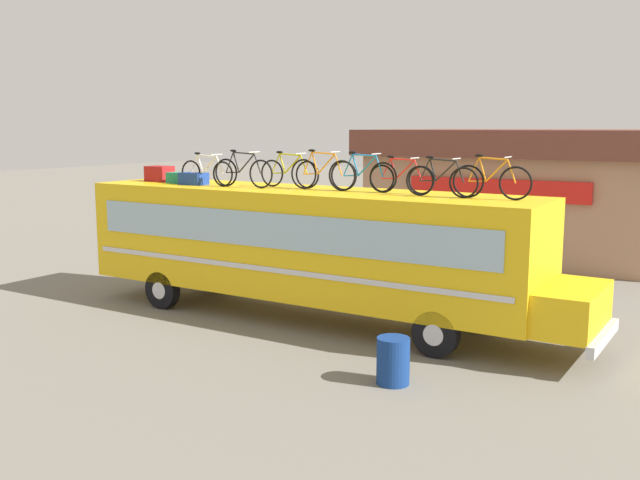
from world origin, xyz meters
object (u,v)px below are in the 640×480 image
object	(u,v)px
rooftop_bicycle_2	(243,172)
rooftop_bicycle_7	(441,180)
rooftop_bicycle_4	(322,173)
rooftop_bicycle_5	(363,175)
trash_bin	(393,361)
bus	(310,243)
luggage_bag_3	(194,179)
luggage_bag_2	(177,178)
rooftop_bicycle_3	(289,172)
luggage_bag_1	(160,174)
rooftop_bicycle_6	(401,178)
rooftop_bicycle_1	(206,172)
rooftop_bicycle_8	(491,181)

from	to	relation	value
rooftop_bicycle_2	rooftop_bicycle_7	bearing A→B (deg)	2.99
rooftop_bicycle_4	rooftop_bicycle_5	xyz separation A→B (m)	(1.03, 0.14, -0.01)
trash_bin	bus	bearing A→B (deg)	141.12
luggage_bag_3	trash_bin	bearing A→B (deg)	-20.75
luggage_bag_3	luggage_bag_2	bearing A→B (deg)	168.51
rooftop_bicycle_2	trash_bin	bearing A→B (deg)	-26.28
rooftop_bicycle_2	rooftop_bicycle_4	size ratio (longest dim) A/B	1.00
luggage_bag_2	rooftop_bicycle_3	bearing A→B (deg)	7.32
luggage_bag_1	luggage_bag_3	size ratio (longest dim) A/B	1.01
luggage_bag_1	rooftop_bicycle_2	world-z (taller)	rooftop_bicycle_2
luggage_bag_3	rooftop_bicycle_3	xyz separation A→B (m)	(2.65, 0.58, 0.22)
rooftop_bicycle_5	rooftop_bicycle_7	distance (m)	2.08
luggage_bag_2	trash_bin	size ratio (longest dim) A/B	0.58
rooftop_bicycle_6	rooftop_bicycle_2	bearing A→B (deg)	-172.21
luggage_bag_1	rooftop_bicycle_7	distance (m)	8.42
rooftop_bicycle_6	rooftop_bicycle_1	bearing A→B (deg)	-172.80
trash_bin	luggage_bag_3	bearing A→B (deg)	159.25
rooftop_bicycle_8	rooftop_bicycle_7	bearing A→B (deg)	-172.52
rooftop_bicycle_4	luggage_bag_3	bearing A→B (deg)	-173.60
luggage_bag_2	rooftop_bicycle_2	distance (m)	2.36
rooftop_bicycle_5	rooftop_bicycle_1	bearing A→B (deg)	-171.62
rooftop_bicycle_3	luggage_bag_2	bearing A→B (deg)	-172.68
rooftop_bicycle_4	rooftop_bicycle_7	distance (m)	3.10
luggage_bag_1	rooftop_bicycle_4	world-z (taller)	rooftop_bicycle_4
rooftop_bicycle_3	trash_bin	world-z (taller)	rooftop_bicycle_3
rooftop_bicycle_7	rooftop_bicycle_8	bearing A→B (deg)	7.48
luggage_bag_1	rooftop_bicycle_1	world-z (taller)	rooftop_bicycle_1
rooftop_bicycle_2	rooftop_bicycle_4	world-z (taller)	rooftop_bicycle_4
luggage_bag_2	rooftop_bicycle_6	world-z (taller)	rooftop_bicycle_6
luggage_bag_2	rooftop_bicycle_5	distance (m)	5.49
luggage_bag_3	rooftop_bicycle_7	distance (m)	6.83
rooftop_bicycle_4	trash_bin	xyz separation A→B (m)	(3.49, -3.15, -3.18)
luggage_bag_2	trash_bin	xyz separation A→B (m)	(7.92, -2.88, -2.92)
luggage_bag_1	luggage_bag_3	bearing A→B (deg)	-13.69
luggage_bag_3	rooftop_bicycle_1	size ratio (longest dim) A/B	0.40
luggage_bag_2	rooftop_bicycle_8	distance (m)	8.61
rooftop_bicycle_7	luggage_bag_2	bearing A→B (deg)	-178.84
luggage_bag_1	luggage_bag_2	world-z (taller)	luggage_bag_1
trash_bin	rooftop_bicycle_7	bearing A→B (deg)	97.33
luggage_bag_3	rooftop_bicycle_2	bearing A→B (deg)	0.94
rooftop_bicycle_8	rooftop_bicycle_3	bearing A→B (deg)	178.47
rooftop_bicycle_2	rooftop_bicycle_3	xyz separation A→B (m)	(1.02, 0.55, -0.01)
rooftop_bicycle_4	rooftop_bicycle_5	bearing A→B (deg)	7.54
bus	rooftop_bicycle_6	bearing A→B (deg)	6.51
luggage_bag_1	rooftop_bicycle_8	world-z (taller)	rooftop_bicycle_8
rooftop_bicycle_7	luggage_bag_1	bearing A→B (deg)	179.38
luggage_bag_1	bus	bearing A→B (deg)	-0.74
rooftop_bicycle_7	trash_bin	size ratio (longest dim) A/B	1.90
luggage_bag_2	rooftop_bicycle_1	size ratio (longest dim) A/B	0.30
rooftop_bicycle_5	rooftop_bicycle_7	world-z (taller)	rooftop_bicycle_5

